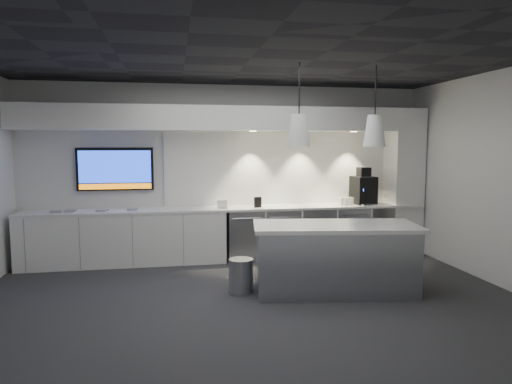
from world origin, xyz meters
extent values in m
plane|color=#2F2F32|center=(0.00, 0.00, 0.00)|extent=(7.00, 7.00, 0.00)
plane|color=black|center=(0.00, 0.00, 3.00)|extent=(7.00, 7.00, 0.00)
plane|color=white|center=(0.00, 2.50, 1.50)|extent=(7.00, 0.00, 7.00)
plane|color=white|center=(0.00, -2.50, 1.50)|extent=(7.00, 0.00, 7.00)
plane|color=white|center=(3.50, 0.00, 1.50)|extent=(0.00, 7.00, 7.00)
cube|color=white|center=(0.00, 2.17, 0.88)|extent=(6.80, 0.65, 0.04)
cube|color=white|center=(-1.75, 2.17, 0.43)|extent=(3.30, 0.63, 0.86)
cube|color=#989BA0|center=(0.25, 2.17, 0.42)|extent=(0.60, 0.61, 0.85)
cube|color=#989BA0|center=(0.88, 2.17, 0.42)|extent=(0.60, 0.61, 0.85)
cube|color=#989BA0|center=(1.51, 2.17, 0.42)|extent=(0.60, 0.61, 0.85)
cube|color=#989BA0|center=(2.14, 2.17, 0.42)|extent=(0.60, 0.61, 0.85)
cube|color=white|center=(1.20, 2.48, 1.55)|extent=(4.60, 0.03, 1.30)
cube|color=white|center=(0.00, 2.20, 2.40)|extent=(6.90, 0.60, 0.40)
cube|color=white|center=(3.20, 2.20, 1.30)|extent=(0.55, 0.55, 2.60)
cube|color=black|center=(-1.90, 2.45, 1.56)|extent=(1.25, 0.06, 0.72)
cube|color=#1433BE|center=(-1.90, 2.42, 1.60)|extent=(1.17, 0.00, 0.54)
cube|color=orange|center=(-1.90, 2.42, 1.27)|extent=(1.17, 0.00, 0.09)
cube|color=#989BA0|center=(1.17, 0.18, 0.43)|extent=(2.16, 1.13, 0.87)
cube|color=white|center=(1.17, 0.18, 0.89)|extent=(2.28, 1.24, 0.05)
cylinder|color=#989BA0|center=(-0.08, 0.37, 0.23)|extent=(0.43, 0.43, 0.46)
cube|color=black|center=(2.43, 2.20, 1.15)|extent=(0.40, 0.44, 0.50)
cube|color=black|center=(2.43, 2.20, 1.48)|extent=(0.22, 0.22, 0.16)
cube|color=#989BA0|center=(2.43, 1.98, 0.92)|extent=(0.29, 0.22, 0.03)
cube|color=black|center=(0.47, 2.09, 0.99)|extent=(0.14, 0.07, 0.18)
cube|color=white|center=(-0.14, 2.08, 0.97)|extent=(0.18, 0.08, 0.14)
cube|color=gray|center=(-2.79, 2.11, 0.91)|extent=(0.19, 0.19, 0.02)
cube|color=gray|center=(-2.57, 2.13, 0.91)|extent=(0.16, 0.16, 0.02)
cube|color=gray|center=(-2.08, 2.11, 0.91)|extent=(0.20, 0.20, 0.02)
cube|color=gray|center=(-1.62, 2.16, 0.91)|extent=(0.18, 0.18, 0.02)
cone|color=white|center=(0.65, 0.18, 2.15)|extent=(0.29, 0.29, 0.41)
cylinder|color=black|center=(0.65, 0.18, 2.71)|extent=(0.02, 0.02, 0.70)
cone|color=white|center=(1.68, 0.18, 2.15)|extent=(0.29, 0.29, 0.41)
cylinder|color=black|center=(1.68, 0.18, 2.71)|extent=(0.02, 0.02, 0.70)
camera|label=1|loc=(-0.93, -5.50, 1.98)|focal=32.00mm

